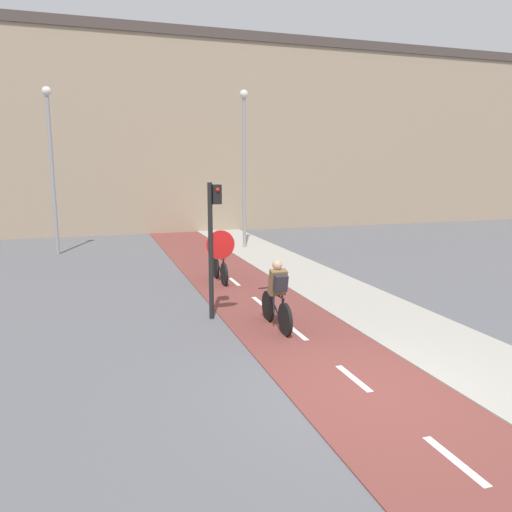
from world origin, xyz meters
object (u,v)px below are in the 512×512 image
cyclist_near (277,297)px  street_lamp_sidewalk (244,153)px  traffic_light_pole (214,236)px  street_lamp_far (51,153)px  cyclist_far (220,259)px

cyclist_near → street_lamp_sidewalk: bearing=77.1°
traffic_light_pole → cyclist_near: traffic_light_pole is taller
street_lamp_far → cyclist_far: (5.10, -6.96, -3.32)m
traffic_light_pole → cyclist_far: (1.01, 3.55, -1.24)m
street_lamp_far → cyclist_far: bearing=-53.8°
street_lamp_far → street_lamp_sidewalk: bearing=-6.5°
street_lamp_far → street_lamp_sidewalk: street_lamp_sidewalk is taller
street_lamp_far → cyclist_near: (5.21, -11.69, -3.31)m
cyclist_near → cyclist_far: cyclist_near is taller
street_lamp_sidewalk → cyclist_far: (-2.60, -6.08, -3.37)m
street_lamp_far → street_lamp_sidewalk: (7.70, -0.87, 0.05)m
street_lamp_sidewalk → cyclist_near: (-2.49, -10.82, -3.37)m
traffic_light_pole → cyclist_far: size_ratio=1.78×
street_lamp_far → cyclist_near: bearing=-66.0°
cyclist_near → cyclist_far: size_ratio=1.01×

